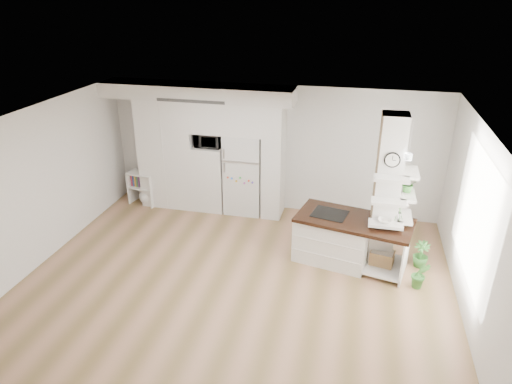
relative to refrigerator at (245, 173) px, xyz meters
The scene contains 14 objects.
floor 2.87m from the refrigerator, 78.93° to the right, with size 7.00×6.00×0.01m, color tan.
room 2.90m from the refrigerator, 78.93° to the right, with size 7.04×6.04×2.72m.
cabinet_wall 1.12m from the refrigerator, behind, with size 4.00×0.71×2.70m.
refrigerator is the anchor object (origin of this frame).
column 3.33m from the refrigerator, 28.14° to the right, with size 0.69×0.90×2.70m.
window 4.70m from the refrigerator, 30.76° to the right, with size 2.40×2.40×0.00m, color white.
pendant_light 3.59m from the refrigerator, 48.71° to the right, with size 0.12×0.12×0.10m, color white.
kitchen_island 2.66m from the refrigerator, 35.79° to the right, with size 2.08×1.30×1.44m.
bookshelf 2.34m from the refrigerator, behind, with size 0.68×0.46×0.74m.
floor_plant_a 4.09m from the refrigerator, 31.08° to the right, with size 0.27×0.22×0.50m, color #387B31.
floor_plant_b 3.85m from the refrigerator, 21.96° to the right, with size 0.27×0.27×0.48m, color #387B31.
microwave 1.02m from the refrigerator, behind, with size 0.54×0.37×0.30m, color #2D2D2D.
shelf_plant 3.51m from the refrigerator, 23.68° to the right, with size 0.27×0.23×0.30m, color #387B31.
decor_bowl 3.34m from the refrigerator, 32.27° to the right, with size 0.22×0.22×0.05m, color white.
Camera 1 is at (1.77, -5.97, 4.48)m, focal length 32.00 mm.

